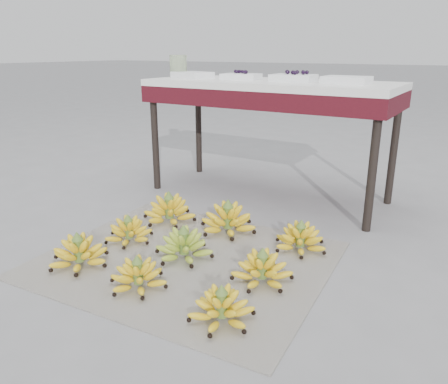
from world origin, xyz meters
The scene contains 17 objects.
ground centered at (0.00, 0.00, 0.00)m, with size 60.00×60.00×0.00m, color gray.
newspaper_mat centered at (0.02, 0.01, 0.00)m, with size 1.25×1.05×0.01m, color beige.
bunch_front_left centered at (-0.35, -0.29, 0.06)m, with size 0.32×0.32×0.16m.
bunch_front_center centered at (0.00, -0.29, 0.06)m, with size 0.26×0.26×0.14m.
bunch_front_right centered at (0.41, -0.31, 0.06)m, with size 0.31×0.31×0.14m.
bunch_mid_left centered at (-0.34, 0.02, 0.06)m, with size 0.25×0.25×0.14m.
bunch_mid_center centered at (0.00, 0.02, 0.06)m, with size 0.30×0.30×0.16m.
bunch_mid_right centered at (0.41, 0.01, 0.06)m, with size 0.33×0.33×0.15m.
bunch_back_left centered at (-0.34, 0.34, 0.07)m, with size 0.30×0.30×0.18m.
bunch_back_center centered at (0.02, 0.38, 0.07)m, with size 0.30×0.30×0.18m.
bunch_back_right centered at (0.42, 0.38, 0.06)m, with size 0.30×0.30×0.15m.
vendor_table centered at (-0.09, 1.05, 0.65)m, with size 1.54×0.62×0.74m.
tray_far_left centered at (-0.64, 1.01, 0.76)m, with size 0.28×0.23×0.04m.
tray_left centered at (-0.29, 1.04, 0.76)m, with size 0.25×0.19×0.06m.
tray_right centered at (0.06, 1.07, 0.76)m, with size 0.26×0.19×0.06m.
tray_far_right centered at (0.38, 1.05, 0.76)m, with size 0.25×0.18×0.04m.
glass_jar centered at (-0.77, 1.03, 0.81)m, with size 0.12×0.12×0.15m, color beige.
Camera 1 is at (1.11, -1.44, 0.92)m, focal length 35.00 mm.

